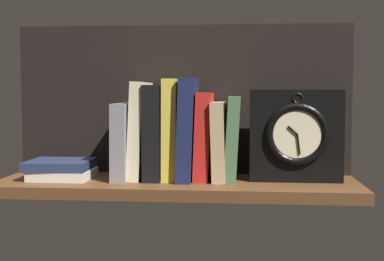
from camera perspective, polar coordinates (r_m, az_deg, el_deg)
name	(u,v)px	position (r cm, az deg, el deg)	size (l,w,h in cm)	color
ground_plane	(177,186)	(118.20, -1.65, -6.05)	(80.66, 23.66, 2.50)	brown
back_panel	(182,100)	(127.51, -1.06, 3.37)	(80.66, 1.20, 35.90)	black
book_gray_chess	(125,141)	(121.46, -7.30, -1.11)	(3.36, 16.17, 17.22)	gray
book_cream_twain	(140,130)	(120.57, -5.72, 0.02)	(2.89, 13.25, 22.06)	beige
book_black_skeptic	(155,132)	(119.95, -4.00, -0.18)	(3.86, 14.33, 21.30)	black
book_yellow_seinlanguage	(172,129)	(119.33, -2.18, 0.14)	(3.23, 12.91, 22.68)	gold
book_navy_bierce	(188,129)	(118.91, -0.48, 0.19)	(3.29, 15.81, 22.92)	#192147
book_red_requiem	(203,136)	(118.72, 1.26, -0.60)	(3.35, 12.09, 19.70)	red
book_tan_shortstories	(219,141)	(118.62, 2.92, -1.13)	(2.97, 14.10, 17.56)	tan
book_green_romantic	(233,138)	(118.48, 4.44, -0.83)	(2.68, 13.71, 18.83)	#476B44
framed_clock	(296,135)	(118.11, 11.23, -0.52)	(20.29, 7.16, 20.29)	black
book_stack_side	(61,169)	(124.02, -14.04, -4.09)	(14.77, 13.15, 4.18)	beige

